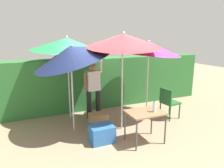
{
  "coord_description": "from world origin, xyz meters",
  "views": [
    {
      "loc": [
        -2.08,
        -4.52,
        2.32
      ],
      "look_at": [
        0.0,
        0.3,
        1.1
      ],
      "focal_mm": 32.83,
      "sensor_mm": 36.0,
      "label": 1
    }
  ],
  "objects_px": {
    "umbrella_orange": "(149,48)",
    "folding_table": "(145,115)",
    "bottle_water": "(154,107)",
    "cooler_box": "(102,133)",
    "crate_cardboard": "(98,120)",
    "umbrella_navy": "(123,40)",
    "person_vendor": "(93,86)",
    "chair_plastic": "(169,101)",
    "umbrella_rainbow": "(71,53)",
    "umbrella_yellow": "(67,44)"
  },
  "relations": [
    {
      "from": "umbrella_orange",
      "to": "cooler_box",
      "type": "distance_m",
      "value": 2.69
    },
    {
      "from": "cooler_box",
      "to": "chair_plastic",
      "type": "bearing_deg",
      "value": 12.91
    },
    {
      "from": "crate_cardboard",
      "to": "folding_table",
      "type": "relative_size",
      "value": 0.55
    },
    {
      "from": "umbrella_rainbow",
      "to": "person_vendor",
      "type": "relative_size",
      "value": 1.29
    },
    {
      "from": "chair_plastic",
      "to": "crate_cardboard",
      "type": "xyz_separation_m",
      "value": [
        -2.06,
        0.22,
        -0.33
      ]
    },
    {
      "from": "person_vendor",
      "to": "folding_table",
      "type": "distance_m",
      "value": 1.94
    },
    {
      "from": "crate_cardboard",
      "to": "folding_table",
      "type": "xyz_separation_m",
      "value": [
        0.7,
        -1.13,
        0.45
      ]
    },
    {
      "from": "umbrella_rainbow",
      "to": "cooler_box",
      "type": "distance_m",
      "value": 1.97
    },
    {
      "from": "umbrella_orange",
      "to": "person_vendor",
      "type": "height_order",
      "value": "umbrella_orange"
    },
    {
      "from": "person_vendor",
      "to": "umbrella_yellow",
      "type": "bearing_deg",
      "value": 155.4
    },
    {
      "from": "umbrella_yellow",
      "to": "bottle_water",
      "type": "xyz_separation_m",
      "value": [
        1.38,
        -2.2,
        -1.28
      ]
    },
    {
      "from": "chair_plastic",
      "to": "cooler_box",
      "type": "bearing_deg",
      "value": -167.09
    },
    {
      "from": "crate_cardboard",
      "to": "bottle_water",
      "type": "relative_size",
      "value": 1.84
    },
    {
      "from": "umbrella_rainbow",
      "to": "chair_plastic",
      "type": "relative_size",
      "value": 2.73
    },
    {
      "from": "umbrella_yellow",
      "to": "bottle_water",
      "type": "height_order",
      "value": "umbrella_yellow"
    },
    {
      "from": "umbrella_rainbow",
      "to": "chair_plastic",
      "type": "xyz_separation_m",
      "value": [
        2.68,
        -0.26,
        -1.44
      ]
    },
    {
      "from": "cooler_box",
      "to": "crate_cardboard",
      "type": "height_order",
      "value": "cooler_box"
    },
    {
      "from": "umbrella_rainbow",
      "to": "bottle_water",
      "type": "xyz_separation_m",
      "value": [
        1.48,
        -1.25,
        -1.12
      ]
    },
    {
      "from": "person_vendor",
      "to": "cooler_box",
      "type": "distance_m",
      "value": 1.64
    },
    {
      "from": "bottle_water",
      "to": "umbrella_orange",
      "type": "bearing_deg",
      "value": 62.7
    },
    {
      "from": "umbrella_yellow",
      "to": "crate_cardboard",
      "type": "distance_m",
      "value": 2.23
    },
    {
      "from": "umbrella_navy",
      "to": "folding_table",
      "type": "distance_m",
      "value": 1.79
    },
    {
      "from": "umbrella_rainbow",
      "to": "cooler_box",
      "type": "bearing_deg",
      "value": -60.42
    },
    {
      "from": "bottle_water",
      "to": "cooler_box",
      "type": "bearing_deg",
      "value": 155.55
    },
    {
      "from": "crate_cardboard",
      "to": "bottle_water",
      "type": "xyz_separation_m",
      "value": [
        0.86,
        -1.21,
        0.65
      ]
    },
    {
      "from": "chair_plastic",
      "to": "folding_table",
      "type": "height_order",
      "value": "chair_plastic"
    },
    {
      "from": "umbrella_orange",
      "to": "chair_plastic",
      "type": "distance_m",
      "value": 1.63
    },
    {
      "from": "umbrella_orange",
      "to": "folding_table",
      "type": "bearing_deg",
      "value": -124.21
    },
    {
      "from": "umbrella_yellow",
      "to": "folding_table",
      "type": "height_order",
      "value": "umbrella_yellow"
    },
    {
      "from": "umbrella_orange",
      "to": "folding_table",
      "type": "relative_size",
      "value": 2.87
    },
    {
      "from": "umbrella_yellow",
      "to": "cooler_box",
      "type": "xyz_separation_m",
      "value": [
        0.34,
        -1.72,
        -1.92
      ]
    },
    {
      "from": "umbrella_orange",
      "to": "crate_cardboard",
      "type": "bearing_deg",
      "value": -174.11
    },
    {
      "from": "cooler_box",
      "to": "folding_table",
      "type": "xyz_separation_m",
      "value": [
        0.88,
        -0.39,
        0.44
      ]
    },
    {
      "from": "person_vendor",
      "to": "bottle_water",
      "type": "distance_m",
      "value": 2.06
    },
    {
      "from": "umbrella_yellow",
      "to": "crate_cardboard",
      "type": "xyz_separation_m",
      "value": [
        0.52,
        -0.98,
        -1.93
      ]
    },
    {
      "from": "person_vendor",
      "to": "crate_cardboard",
      "type": "xyz_separation_m",
      "value": [
        -0.11,
        -0.7,
        -0.75
      ]
    },
    {
      "from": "umbrella_rainbow",
      "to": "umbrella_yellow",
      "type": "height_order",
      "value": "umbrella_rainbow"
    },
    {
      "from": "umbrella_navy",
      "to": "cooler_box",
      "type": "relative_size",
      "value": 4.78
    },
    {
      "from": "umbrella_navy",
      "to": "person_vendor",
      "type": "distance_m",
      "value": 1.71
    },
    {
      "from": "crate_cardboard",
      "to": "person_vendor",
      "type": "bearing_deg",
      "value": 81.18
    },
    {
      "from": "crate_cardboard",
      "to": "umbrella_yellow",
      "type": "bearing_deg",
      "value": 117.76
    },
    {
      "from": "umbrella_orange",
      "to": "bottle_water",
      "type": "height_order",
      "value": "umbrella_orange"
    },
    {
      "from": "umbrella_orange",
      "to": "bottle_water",
      "type": "distance_m",
      "value": 1.95
    },
    {
      "from": "crate_cardboard",
      "to": "folding_table",
      "type": "bearing_deg",
      "value": -58.36
    },
    {
      "from": "umbrella_rainbow",
      "to": "chair_plastic",
      "type": "bearing_deg",
      "value": -5.5
    },
    {
      "from": "cooler_box",
      "to": "umbrella_orange",
      "type": "bearing_deg",
      "value": 27.12
    },
    {
      "from": "person_vendor",
      "to": "bottle_water",
      "type": "relative_size",
      "value": 7.83
    },
    {
      "from": "umbrella_orange",
      "to": "person_vendor",
      "type": "distance_m",
      "value": 1.9
    },
    {
      "from": "crate_cardboard",
      "to": "umbrella_navy",
      "type": "bearing_deg",
      "value": -32.97
    },
    {
      "from": "chair_plastic",
      "to": "cooler_box",
      "type": "height_order",
      "value": "chair_plastic"
    }
  ]
}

